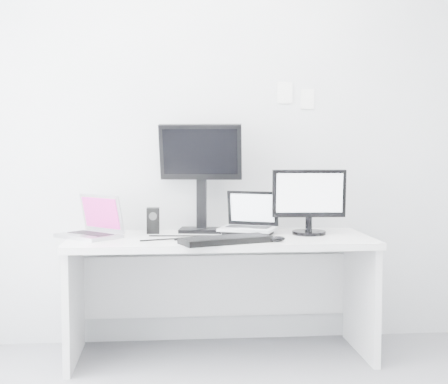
# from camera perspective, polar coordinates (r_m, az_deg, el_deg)

# --- Properties ---
(back_wall) EXTENTS (3.60, 0.00, 3.60)m
(back_wall) POSITION_cam_1_polar(r_m,az_deg,el_deg) (4.10, -0.75, 5.24)
(back_wall) COLOR silver
(back_wall) RESTS_ON ground
(desk) EXTENTS (1.80, 0.70, 0.73)m
(desk) POSITION_cam_1_polar(r_m,az_deg,el_deg) (3.86, -0.33, -9.43)
(desk) COLOR white
(desk) RESTS_ON ground
(macbook) EXTENTS (0.44, 0.44, 0.27)m
(macbook) POSITION_cam_1_polar(r_m,az_deg,el_deg) (3.82, -12.15, -2.07)
(macbook) COLOR #A9A9AE
(macbook) RESTS_ON desk
(speaker) EXTENTS (0.10, 0.10, 0.16)m
(speaker) POSITION_cam_1_polar(r_m,az_deg,el_deg) (3.96, -6.42, -2.58)
(speaker) COLOR black
(speaker) RESTS_ON desk
(dell_laptop) EXTENTS (0.40, 0.36, 0.27)m
(dell_laptop) POSITION_cam_1_polar(r_m,az_deg,el_deg) (3.87, 2.16, -1.88)
(dell_laptop) COLOR #B9BBC1
(dell_laptop) RESTS_ON desk
(rear_monitor) EXTENTS (0.54, 0.27, 0.70)m
(rear_monitor) POSITION_cam_1_polar(r_m,az_deg,el_deg) (3.98, -2.09, 1.38)
(rear_monitor) COLOR black
(rear_monitor) RESTS_ON desk
(samsung_monitor) EXTENTS (0.46, 0.23, 0.41)m
(samsung_monitor) POSITION_cam_1_polar(r_m,az_deg,el_deg) (3.91, 7.69, -0.80)
(samsung_monitor) COLOR black
(samsung_monitor) RESTS_ON desk
(keyboard) EXTENTS (0.54, 0.35, 0.03)m
(keyboard) POSITION_cam_1_polar(r_m,az_deg,el_deg) (3.54, 0.14, -4.34)
(keyboard) COLOR black
(keyboard) RESTS_ON desk
(mouse) EXTENTS (0.11, 0.09, 0.03)m
(mouse) POSITION_cam_1_polar(r_m,az_deg,el_deg) (3.61, 4.87, -4.24)
(mouse) COLOR black
(mouse) RESTS_ON desk
(wall_note_0) EXTENTS (0.10, 0.00, 0.14)m
(wall_note_0) POSITION_cam_1_polar(r_m,az_deg,el_deg) (4.17, 5.51, 8.92)
(wall_note_0) COLOR white
(wall_note_0) RESTS_ON back_wall
(wall_note_1) EXTENTS (0.09, 0.00, 0.13)m
(wall_note_1) POSITION_cam_1_polar(r_m,az_deg,el_deg) (4.20, 7.54, 8.32)
(wall_note_1) COLOR white
(wall_note_1) RESTS_ON back_wall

